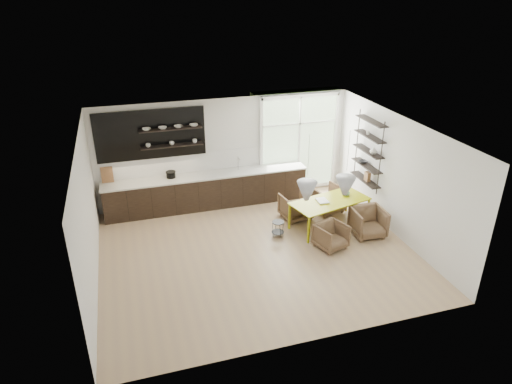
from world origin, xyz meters
name	(u,v)px	position (x,y,z in m)	size (l,w,h in m)	color
room	(267,173)	(0.58, 1.10, 1.46)	(7.02, 6.01, 2.91)	tan
kitchen_run	(204,186)	(-0.69, 2.69, 0.60)	(5.54, 0.69, 2.75)	black
right_shelving	(368,153)	(3.36, 1.17, 1.65)	(0.26, 1.22, 1.90)	black
dining_table	(330,202)	(2.10, 0.65, 0.67)	(2.13, 1.34, 0.72)	#AEB30C
armchair_back_left	(296,206)	(1.46, 1.31, 0.33)	(0.71, 0.73, 0.67)	brown
armchair_back_right	(327,199)	(2.41, 1.44, 0.35)	(0.76, 0.78, 0.71)	brown
armchair_front_left	(331,236)	(1.71, -0.29, 0.30)	(0.64, 0.66, 0.60)	brown
armchair_front_right	(368,222)	(2.83, -0.03, 0.35)	(0.75, 0.77, 0.70)	brown
wire_stool	(278,227)	(0.71, 0.56, 0.25)	(0.31, 0.31, 0.39)	black
table_book	(318,201)	(1.77, 0.67, 0.74)	(0.25, 0.34, 0.03)	white
table_bowl	(346,194)	(2.62, 0.83, 0.75)	(0.21, 0.21, 0.07)	#477145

